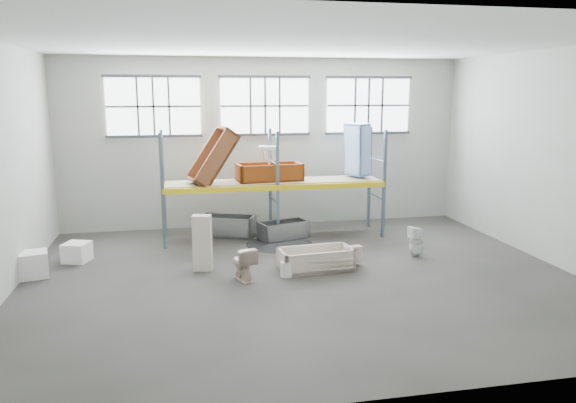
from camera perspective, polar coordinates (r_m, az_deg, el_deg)
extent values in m
cube|color=#4D4942|center=(12.20, 1.40, -8.06)|extent=(12.00, 10.00, 0.10)
cube|color=silver|center=(11.56, 1.53, 16.54)|extent=(12.00, 10.00, 0.10)
cube|color=#9D9C91|center=(16.54, -2.44, 6.11)|extent=(12.00, 0.10, 5.00)
cube|color=#9C9C91|center=(6.85, 10.87, -1.52)|extent=(12.00, 0.10, 5.00)
cube|color=#B8B8AB|center=(14.22, 26.04, 4.13)|extent=(0.10, 10.00, 5.00)
cube|color=white|center=(16.18, -13.84, 9.59)|extent=(2.60, 0.04, 1.60)
cube|color=white|center=(16.37, -2.41, 9.92)|extent=(2.60, 0.04, 1.60)
cube|color=white|center=(17.16, 8.36, 9.87)|extent=(2.60, 0.04, 1.60)
cube|color=slate|center=(14.35, -12.96, 1.00)|extent=(0.08, 0.08, 3.00)
cube|color=slate|center=(15.53, -12.85, 1.78)|extent=(0.08, 0.08, 3.00)
cube|color=slate|center=(14.57, -1.09, 1.45)|extent=(0.08, 0.08, 3.00)
cube|color=slate|center=(15.73, -1.87, 2.18)|extent=(0.08, 0.08, 3.00)
cube|color=slate|center=(15.38, 9.98, 1.80)|extent=(0.08, 0.08, 3.00)
cube|color=slate|center=(16.49, 8.48, 2.48)|extent=(0.08, 0.08, 3.00)
cube|color=yellow|center=(14.57, -1.09, 1.45)|extent=(6.00, 0.10, 0.14)
cube|color=yellow|center=(15.73, -1.87, 2.18)|extent=(6.00, 0.10, 0.14)
cube|color=gray|center=(15.14, -1.49, 2.13)|extent=(5.90, 1.10, 0.03)
cylinder|color=black|center=(14.71, -0.92, -4.44)|extent=(1.80, 1.80, 0.00)
cube|color=beige|center=(12.94, 6.76, -5.46)|extent=(0.42, 0.24, 0.38)
imported|color=beige|center=(12.71, 2.79, -6.26)|extent=(0.53, 0.53, 0.17)
imported|color=beige|center=(11.95, -4.69, -6.38)|extent=(0.59, 0.81, 0.74)
cube|color=beige|center=(12.59, -8.91, -4.28)|extent=(0.46, 0.35, 1.28)
imported|color=white|center=(13.92, 13.22, -4.05)|extent=(0.36, 0.36, 0.76)
imported|color=silver|center=(14.93, -1.98, 3.99)|extent=(0.68, 0.59, 0.52)
cylinder|color=white|center=(12.16, -0.13, -7.04)|extent=(0.30, 0.30, 0.33)
cube|color=white|center=(13.32, -25.12, -5.97)|extent=(0.78, 0.71, 0.57)
cube|color=white|center=(14.11, -21.14, -4.94)|extent=(0.71, 0.71, 0.46)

